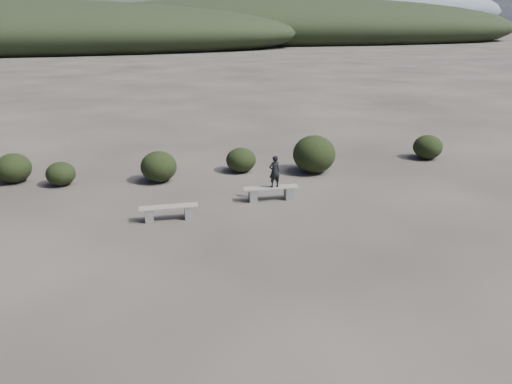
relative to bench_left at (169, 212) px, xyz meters
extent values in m
plane|color=#302A25|center=(1.90, -4.85, -0.25)|extent=(1200.00, 1200.00, 0.00)
cube|color=gray|center=(-0.54, 0.01, -0.07)|extent=(0.24, 0.32, 0.36)
cube|color=gray|center=(0.54, -0.01, -0.07)|extent=(0.24, 0.32, 0.36)
cube|color=gray|center=(0.00, 0.00, 0.14)|extent=(1.64, 0.38, 0.05)
cube|color=gray|center=(2.62, 0.89, -0.06)|extent=(0.25, 0.34, 0.38)
cube|color=gray|center=(3.76, 0.84, -0.06)|extent=(0.25, 0.34, 0.38)
cube|color=gray|center=(3.19, 0.86, 0.15)|extent=(1.72, 0.44, 0.05)
imported|color=black|center=(3.30, 0.86, 0.68)|extent=(0.40, 0.30, 0.99)
ellipsoid|color=black|center=(-3.27, 4.02, 0.15)|extent=(0.97, 0.97, 0.79)
ellipsoid|color=black|center=(-0.04, 3.63, 0.28)|extent=(1.23, 1.23, 1.06)
ellipsoid|color=black|center=(2.95, 4.10, 0.19)|extent=(1.10, 1.10, 0.88)
ellipsoid|color=black|center=(5.52, 3.38, 0.43)|extent=(1.55, 1.55, 1.36)
ellipsoid|color=black|center=(10.59, 4.05, 0.23)|extent=(1.15, 1.15, 0.96)
ellipsoid|color=black|center=(-4.87, 4.75, 0.25)|extent=(1.18, 1.18, 1.00)
ellipsoid|color=black|center=(36.90, 105.15, 2.90)|extent=(120.00, 44.00, 14.00)
ellipsoid|color=#323B30|center=(1.90, 155.15, 5.15)|extent=(190.00, 64.00, 24.00)
ellipsoid|color=slate|center=(71.90, 295.15, 9.65)|extent=(340.00, 110.00, 44.00)
ellipsoid|color=gray|center=(-28.10, 395.15, 12.35)|extent=(460.00, 140.00, 56.00)
camera|label=1|loc=(-0.77, -13.12, 5.08)|focal=35.00mm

